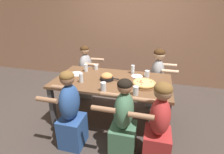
{
  "coord_description": "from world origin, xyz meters",
  "views": [
    {
      "loc": [
        0.63,
        -2.46,
        1.88
      ],
      "look_at": [
        0.0,
        0.0,
        0.8
      ],
      "focal_mm": 28.0,
      "sensor_mm": 36.0,
      "label": 1
    }
  ],
  "objects_px": {
    "drinking_glass_e": "(147,74)",
    "drinking_glass_g": "(133,70)",
    "pizza_board_main": "(144,84)",
    "diner_far_left": "(86,74)",
    "diner_near_right": "(158,128)",
    "cocktail_glass_blue": "(96,67)",
    "skillet_bowl": "(107,77)",
    "empty_plate_a": "(137,76)",
    "diner_far_right": "(157,80)",
    "drinking_glass_d": "(136,91)",
    "empty_plate_b": "(76,74)",
    "diner_near_midleft": "(71,114)",
    "drinking_glass_b": "(86,68)",
    "diner_near_midright": "(123,123)",
    "drinking_glass_f": "(81,78)",
    "drinking_glass_c": "(103,87)",
    "drinking_glass_a": "(64,77)"
  },
  "relations": [
    {
      "from": "drinking_glass_d",
      "to": "empty_plate_b",
      "type": "bearing_deg",
      "value": 156.26
    },
    {
      "from": "cocktail_glass_blue",
      "to": "diner_near_midright",
      "type": "relative_size",
      "value": 0.1
    },
    {
      "from": "skillet_bowl",
      "to": "diner_far_right",
      "type": "distance_m",
      "value": 1.1
    },
    {
      "from": "diner_near_midright",
      "to": "diner_far_left",
      "type": "relative_size",
      "value": 0.99
    },
    {
      "from": "drinking_glass_a",
      "to": "drinking_glass_e",
      "type": "distance_m",
      "value": 1.35
    },
    {
      "from": "empty_plate_b",
      "to": "drinking_glass_f",
      "type": "distance_m",
      "value": 0.37
    },
    {
      "from": "empty_plate_b",
      "to": "drinking_glass_e",
      "type": "distance_m",
      "value": 1.21
    },
    {
      "from": "empty_plate_a",
      "to": "drinking_glass_a",
      "type": "bearing_deg",
      "value": -159.7
    },
    {
      "from": "empty_plate_b",
      "to": "diner_near_midleft",
      "type": "bearing_deg",
      "value": -70.94
    },
    {
      "from": "diner_far_left",
      "to": "diner_far_right",
      "type": "bearing_deg",
      "value": 90.0
    },
    {
      "from": "pizza_board_main",
      "to": "diner_near_midright",
      "type": "xyz_separation_m",
      "value": [
        -0.19,
        -0.62,
        -0.29
      ]
    },
    {
      "from": "drinking_glass_b",
      "to": "drinking_glass_e",
      "type": "distance_m",
      "value": 1.08
    },
    {
      "from": "drinking_glass_b",
      "to": "drinking_glass_c",
      "type": "xyz_separation_m",
      "value": [
        0.53,
        -0.66,
        -0.0
      ]
    },
    {
      "from": "drinking_glass_b",
      "to": "diner_far_right",
      "type": "height_order",
      "value": "diner_far_right"
    },
    {
      "from": "diner_near_right",
      "to": "cocktail_glass_blue",
      "type": "bearing_deg",
      "value": 46.41
    },
    {
      "from": "empty_plate_a",
      "to": "pizza_board_main",
      "type": "bearing_deg",
      "value": -65.62
    },
    {
      "from": "empty_plate_a",
      "to": "diner_near_right",
      "type": "bearing_deg",
      "value": -67.98
    },
    {
      "from": "drinking_glass_e",
      "to": "drinking_glass_g",
      "type": "relative_size",
      "value": 0.74
    },
    {
      "from": "skillet_bowl",
      "to": "drinking_glass_f",
      "type": "relative_size",
      "value": 2.13
    },
    {
      "from": "empty_plate_a",
      "to": "diner_far_left",
      "type": "bearing_deg",
      "value": 156.89
    },
    {
      "from": "drinking_glass_d",
      "to": "drinking_glass_e",
      "type": "xyz_separation_m",
      "value": [
        0.1,
        0.66,
        -0.01
      ]
    },
    {
      "from": "drinking_glass_d",
      "to": "diner_near_midleft",
      "type": "distance_m",
      "value": 0.92
    },
    {
      "from": "diner_far_right",
      "to": "drinking_glass_a",
      "type": "bearing_deg",
      "value": -58.53
    },
    {
      "from": "drinking_glass_a",
      "to": "diner_far_right",
      "type": "distance_m",
      "value": 1.72
    },
    {
      "from": "drinking_glass_d",
      "to": "diner_near_midleft",
      "type": "relative_size",
      "value": 0.11
    },
    {
      "from": "drinking_glass_b",
      "to": "diner_far_left",
      "type": "relative_size",
      "value": 0.12
    },
    {
      "from": "empty_plate_a",
      "to": "diner_near_midleft",
      "type": "height_order",
      "value": "diner_near_midleft"
    },
    {
      "from": "drinking_glass_a",
      "to": "empty_plate_b",
      "type": "bearing_deg",
      "value": 73.09
    },
    {
      "from": "skillet_bowl",
      "to": "diner_near_right",
      "type": "relative_size",
      "value": 0.28
    },
    {
      "from": "diner_near_right",
      "to": "diner_far_left",
      "type": "relative_size",
      "value": 1.0
    },
    {
      "from": "skillet_bowl",
      "to": "diner_near_right",
      "type": "height_order",
      "value": "diner_near_right"
    },
    {
      "from": "drinking_glass_g",
      "to": "diner_far_left",
      "type": "height_order",
      "value": "diner_far_left"
    },
    {
      "from": "drinking_glass_g",
      "to": "diner_near_right",
      "type": "bearing_deg",
      "value": -66.19
    },
    {
      "from": "empty_plate_a",
      "to": "diner_far_right",
      "type": "relative_size",
      "value": 0.17
    },
    {
      "from": "diner_far_left",
      "to": "drinking_glass_e",
      "type": "bearing_deg",
      "value": 70.88
    },
    {
      "from": "drinking_glass_b",
      "to": "drinking_glass_e",
      "type": "xyz_separation_m",
      "value": [
        1.07,
        0.01,
        -0.01
      ]
    },
    {
      "from": "cocktail_glass_blue",
      "to": "diner_far_left",
      "type": "bearing_deg",
      "value": 137.18
    },
    {
      "from": "pizza_board_main",
      "to": "diner_near_midleft",
      "type": "height_order",
      "value": "diner_near_midleft"
    },
    {
      "from": "empty_plate_b",
      "to": "diner_far_left",
      "type": "xyz_separation_m",
      "value": [
        -0.08,
        0.63,
        -0.26
      ]
    },
    {
      "from": "diner_far_right",
      "to": "drinking_glass_f",
      "type": "bearing_deg",
      "value": -51.46
    },
    {
      "from": "drinking_glass_f",
      "to": "diner_far_left",
      "type": "relative_size",
      "value": 0.13
    },
    {
      "from": "empty_plate_a",
      "to": "diner_far_right",
      "type": "bearing_deg",
      "value": 54.75
    },
    {
      "from": "diner_near_midleft",
      "to": "skillet_bowl",
      "type": "bearing_deg",
      "value": -24.44
    },
    {
      "from": "diner_near_right",
      "to": "drinking_glass_g",
      "type": "bearing_deg",
      "value": 23.81
    },
    {
      "from": "diner_far_left",
      "to": "diner_near_midright",
      "type": "bearing_deg",
      "value": 37.1
    },
    {
      "from": "drinking_glass_g",
      "to": "diner_far_right",
      "type": "relative_size",
      "value": 0.13
    },
    {
      "from": "drinking_glass_a",
      "to": "diner_near_midright",
      "type": "distance_m",
      "value": 1.22
    },
    {
      "from": "diner_near_right",
      "to": "drinking_glass_e",
      "type": "bearing_deg",
      "value": 12.74
    },
    {
      "from": "pizza_board_main",
      "to": "drinking_glass_e",
      "type": "xyz_separation_m",
      "value": [
        0.02,
        0.35,
        0.02
      ]
    },
    {
      "from": "drinking_glass_c",
      "to": "empty_plate_a",
      "type": "bearing_deg",
      "value": 58.28
    }
  ]
}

